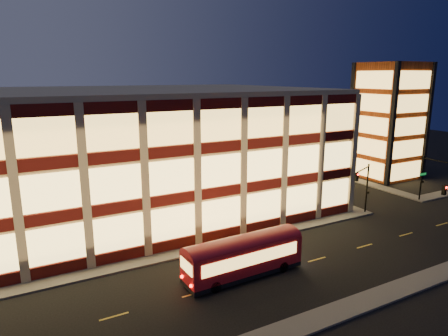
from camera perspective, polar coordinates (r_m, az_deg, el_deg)
ground at (r=37.08m, az=-5.33°, el=-12.57°), size 200.00×200.00×0.00m
sidewalk_office_south at (r=36.96m, az=-10.34°, el=-12.70°), size 54.00×2.00×0.15m
sidewalk_office_east at (r=61.94m, az=8.03°, el=-1.97°), size 2.00×30.00×0.15m
sidewalk_tower_south at (r=63.85m, az=29.35°, el=-3.10°), size 14.00×2.00×0.15m
sidewalk_tower_west at (r=68.93m, az=15.40°, el=-0.78°), size 2.00×30.00×0.15m
office_building at (r=49.56m, az=-16.47°, el=2.34°), size 50.45×30.45×14.50m
stair_tower at (r=68.44m, az=22.42°, el=6.20°), size 8.60×8.60×18.00m
traffic_signal_far at (r=48.44m, az=19.31°, el=-1.90°), size 3.79×1.87×6.00m
traffic_signal_right at (r=56.72m, az=27.65°, el=-0.57°), size 1.20×4.37×6.00m
trolley_bus at (r=33.09m, az=2.78°, el=-12.20°), size 10.17×2.87×3.42m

